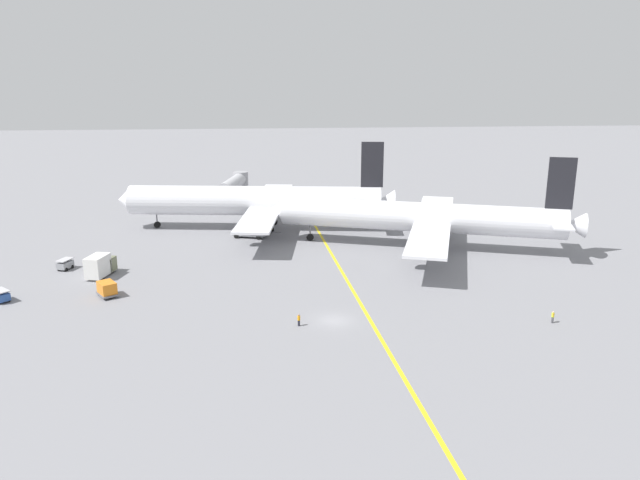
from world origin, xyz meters
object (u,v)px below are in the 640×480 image
Objects in this scene: gse_container_dolly_flat at (107,289)px; ground_crew_wing_walker_right at (553,317)px; airliner_at_gate_left at (257,201)px; airliner_being_pushed at (422,218)px; gse_catering_truck_tall at (100,265)px; jet_bridge at (235,183)px; gse_baggage_cart_near_cluster at (1,296)px; pushback_tug at (249,231)px; ground_crew_ramp_agent_by_cones at (299,320)px; gse_baggage_cart_trailing at (65,264)px.

gse_container_dolly_flat reaches higher than ground_crew_wing_walker_right.
ground_crew_wing_walker_right is at bearing -54.75° from airliner_at_gate_left.
airliner_at_gate_left reaches higher than airliner_being_pushed.
gse_catering_truck_tall is 60.25m from jet_bridge.
gse_catering_truck_tall reaches higher than gse_baggage_cart_near_cluster.
gse_catering_truck_tall is at bearing -136.26° from pushback_tug.
jet_bridge is (-42.56, 81.67, 3.77)m from ground_crew_wing_walker_right.
ground_crew_wing_walker_right is at bearing -21.77° from gse_catering_truck_tall.
ground_crew_ramp_agent_by_cones is (5.19, -50.14, -4.95)m from airliner_at_gate_left.
gse_container_dolly_flat is 2.49× the size of ground_crew_wing_walker_right.
airliner_at_gate_left is 37.13m from gse_catering_truck_tall.
ground_crew_ramp_agent_by_cones is at bearing -36.20° from gse_baggage_cart_trailing.
gse_baggage_cart_near_cluster is (-35.03, -37.79, -4.89)m from airliner_at_gate_left.
gse_baggage_cart_trailing is 73.47m from ground_crew_wing_walker_right.
pushback_tug is at bearing 43.24° from gse_baggage_cart_near_cluster.
ground_crew_ramp_agent_by_cones is at bearing -126.22° from airliner_being_pushed.
airliner_at_gate_left is 8.98× the size of gse_catering_truck_tall.
pushback_tug is at bearing 98.91° from ground_crew_ramp_agent_by_cones.
gse_container_dolly_flat is at bearing -71.12° from gse_catering_truck_tall.
airliner_at_gate_left is 18.43× the size of gse_baggage_cart_near_cluster.
gse_baggage_cart_near_cluster is at bearing 168.57° from ground_crew_wing_walker_right.
airliner_being_pushed is 8.65× the size of gse_catering_truck_tall.
jet_bridge is (-10.76, 79.47, 3.78)m from ground_crew_ramp_agent_by_cones.
pushback_tug reaches higher than ground_crew_wing_walker_right.
airliner_being_pushed is at bearing 11.50° from gse_catering_truck_tall.
gse_catering_truck_tall is 4.05× the size of ground_crew_ramp_agent_by_cones.
ground_crew_wing_walker_right reaches higher than ground_crew_ramp_agent_by_cones.
airliner_being_pushed reaches higher than gse_container_dolly_flat.
airliner_being_pushed is 2.93× the size of jet_bridge.
ground_crew_wing_walker_right is (61.14, -24.42, -0.95)m from gse_catering_truck_tall.
jet_bridge reaches higher than gse_baggage_cart_trailing.
airliner_at_gate_left is at bearing 47.17° from gse_baggage_cart_near_cluster.
airliner_being_pushed is at bearing 17.85° from gse_baggage_cart_near_cluster.
gse_baggage_cart_trailing is (-29.06, -17.44, -0.37)m from pushback_tug.
airliner_being_pushed is at bearing 6.48° from gse_baggage_cart_trailing.
gse_container_dolly_flat is 9.81m from gse_catering_truck_tall.
airliner_being_pushed is 34.71× the size of ground_crew_wing_walker_right.
gse_container_dolly_flat is 29.20m from ground_crew_ramp_agent_by_cones.
gse_baggage_cart_trailing is at bearing 72.82° from gse_baggage_cart_near_cluster.
gse_catering_truck_tall is (-3.17, 9.27, 0.58)m from gse_container_dolly_flat.
airliner_at_gate_left reaches higher than jet_bridge.
airliner_being_pushed reaches higher than gse_baggage_cart_trailing.
airliner_being_pushed reaches higher than ground_crew_wing_walker_right.
ground_crew_ramp_agent_by_cones is at bearing -84.09° from airliner_at_gate_left.
gse_baggage_cart_near_cluster is 0.17× the size of jet_bridge.
pushback_tug is 44.26m from ground_crew_ramp_agent_by_cones.
airliner_at_gate_left is 42.94m from gse_container_dolly_flat.
jet_bridge is (-3.90, 35.74, 3.34)m from pushback_tug.
jet_bridge is at bearing 97.71° from ground_crew_ramp_agent_by_cones.
ground_crew_ramp_agent_by_cones is (26.17, -12.95, -0.38)m from gse_container_dolly_flat.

